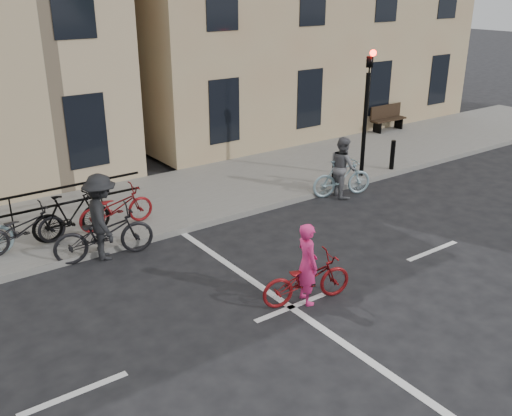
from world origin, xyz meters
TOP-DOWN VIEW (x-y plane):
  - ground at (0.00, 0.00)m, footprint 120.00×120.00m
  - traffic_light at (6.20, 4.34)m, footprint 0.18×0.30m
  - bollard_east at (5.00, 4.25)m, footprint 0.14×0.14m
  - bollard_west at (7.40, 4.25)m, footprint 0.14×0.14m
  - bench at (11.00, 7.73)m, footprint 1.60×0.41m
  - cyclist_pink at (0.37, 0.02)m, footprint 1.84×1.00m
  - cyclist_grey at (4.80, 3.73)m, footprint 1.79×0.97m
  - cyclist_dark at (-1.95, 3.90)m, footprint 2.20×1.31m

SIDE VIEW (x-z plane):
  - ground at x=0.00m, z-range 0.00..0.00m
  - cyclist_pink at x=0.37m, z-range -0.24..1.32m
  - bollard_east at x=5.00m, z-range 0.15..1.05m
  - bollard_west at x=7.40m, z-range 0.15..1.05m
  - bench at x=11.00m, z-range 0.19..1.16m
  - cyclist_grey at x=4.80m, z-range -0.16..1.51m
  - cyclist_dark at x=-1.95m, z-range -0.20..1.67m
  - traffic_light at x=6.20m, z-range 0.50..4.40m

